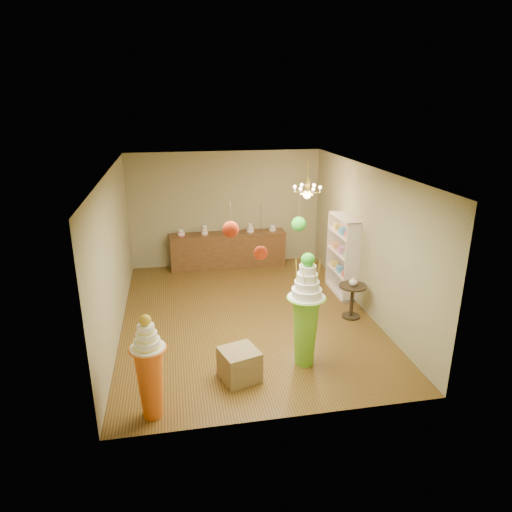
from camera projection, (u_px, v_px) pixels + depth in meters
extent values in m
plane|color=brown|center=(247.00, 315.00, 9.44)|extent=(6.50, 6.50, 0.00)
plane|color=silver|center=(245.00, 170.00, 8.46)|extent=(6.50, 6.50, 0.00)
cube|color=gray|center=(226.00, 209.00, 11.97)|extent=(5.00, 0.04, 3.00)
cube|color=gray|center=(286.00, 323.00, 5.93)|extent=(5.00, 0.04, 3.00)
cube|color=gray|center=(114.00, 254.00, 8.52)|extent=(0.04, 6.50, 3.00)
cube|color=gray|center=(366.00, 240.00, 9.38)|extent=(0.04, 6.50, 3.00)
cone|color=#6CBA29|center=(305.00, 331.00, 7.56)|extent=(0.51, 0.51, 1.21)
cylinder|color=white|center=(306.00, 297.00, 7.36)|extent=(0.69, 0.69, 0.03)
cylinder|color=white|center=(307.00, 292.00, 7.33)|extent=(0.56, 0.56, 0.13)
cylinder|color=white|center=(307.00, 285.00, 7.29)|extent=(0.46, 0.46, 0.13)
cylinder|color=white|center=(307.00, 277.00, 7.25)|extent=(0.38, 0.38, 0.13)
cylinder|color=white|center=(308.00, 269.00, 7.20)|extent=(0.31, 0.31, 0.13)
sphere|color=green|center=(308.00, 260.00, 7.15)|extent=(0.22, 0.22, 0.22)
cone|color=orange|center=(151.00, 383.00, 6.31)|extent=(0.43, 0.43, 1.08)
cylinder|color=white|center=(148.00, 348.00, 6.13)|extent=(0.51, 0.51, 0.03)
cylinder|color=white|center=(147.00, 343.00, 6.10)|extent=(0.38, 0.38, 0.11)
cylinder|color=white|center=(147.00, 336.00, 6.07)|extent=(0.31, 0.31, 0.11)
cylinder|color=white|center=(146.00, 329.00, 6.03)|extent=(0.25, 0.25, 0.11)
sphere|color=gold|center=(145.00, 320.00, 5.99)|extent=(0.16, 0.16, 0.16)
cube|color=olive|center=(239.00, 365.00, 7.25)|extent=(0.70, 0.70, 0.51)
cube|color=#57361B|center=(228.00, 250.00, 12.05)|extent=(3.00, 0.50, 0.90)
cube|color=#57361B|center=(228.00, 234.00, 11.90)|extent=(3.04, 0.54, 0.03)
cylinder|color=white|center=(181.00, 233.00, 11.67)|extent=(0.18, 0.18, 0.16)
cylinder|color=white|center=(205.00, 230.00, 11.76)|extent=(0.18, 0.18, 0.24)
cylinder|color=white|center=(228.00, 230.00, 11.87)|extent=(0.18, 0.18, 0.16)
cylinder|color=white|center=(250.00, 228.00, 11.96)|extent=(0.18, 0.18, 0.24)
cylinder|color=white|center=(273.00, 228.00, 12.08)|extent=(0.18, 0.18, 0.16)
cube|color=beige|center=(348.00, 255.00, 10.32)|extent=(0.04, 1.20, 1.80)
cube|color=beige|center=(341.00, 272.00, 10.42)|extent=(0.30, 1.14, 0.03)
cube|color=beige|center=(342.00, 253.00, 10.28)|extent=(0.30, 1.14, 0.03)
cube|color=beige|center=(343.00, 234.00, 10.13)|extent=(0.30, 1.14, 0.03)
cylinder|color=black|center=(351.00, 316.00, 9.38)|extent=(0.45, 0.45, 0.04)
cylinder|color=black|center=(352.00, 302.00, 9.27)|extent=(0.09, 0.09, 0.69)
cylinder|color=black|center=(353.00, 286.00, 9.16)|extent=(0.67, 0.67, 0.04)
imported|color=beige|center=(353.00, 281.00, 9.12)|extent=(0.20, 0.20, 0.18)
cylinder|color=#433B30|center=(230.00, 214.00, 6.20)|extent=(0.01, 0.01, 0.45)
sphere|color=#B72E13|center=(231.00, 229.00, 6.27)|extent=(0.23, 0.23, 0.23)
cylinder|color=#433B30|center=(299.00, 202.00, 7.66)|extent=(0.01, 0.01, 0.77)
sphere|color=green|center=(299.00, 224.00, 7.79)|extent=(0.25, 0.25, 0.25)
cylinder|color=#433B30|center=(261.00, 229.00, 5.90)|extent=(0.01, 0.01, 0.67)
sphere|color=#B72E13|center=(261.00, 253.00, 6.01)|extent=(0.19, 0.19, 0.19)
cylinder|color=#DFC14E|center=(308.00, 172.00, 9.88)|extent=(0.02, 0.02, 0.50)
cylinder|color=#DFC14E|center=(307.00, 186.00, 9.97)|extent=(0.10, 0.10, 0.30)
sphere|color=#E6B77E|center=(307.00, 195.00, 10.04)|extent=(0.18, 0.18, 0.18)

